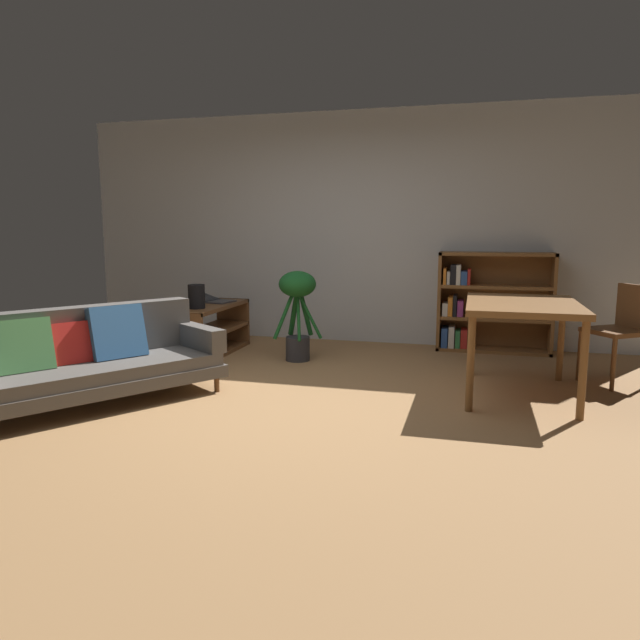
# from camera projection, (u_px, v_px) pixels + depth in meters

# --- Properties ---
(ground_plane) EXTENTS (8.16, 8.16, 0.00)m
(ground_plane) POSITION_uv_depth(u_px,v_px,m) (283.00, 404.00, 4.51)
(ground_plane) COLOR #A87A4C
(back_wall_panel) EXTENTS (6.80, 0.10, 2.70)m
(back_wall_panel) POSITION_uv_depth(u_px,v_px,m) (354.00, 229.00, 6.88)
(back_wall_panel) COLOR silver
(back_wall_panel) RESTS_ON ground_plane
(fabric_couch) EXTENTS (1.65, 1.95, 0.75)m
(fabric_couch) POSITION_uv_depth(u_px,v_px,m) (93.00, 357.00, 4.53)
(fabric_couch) COLOR brown
(fabric_couch) RESTS_ON ground_plane
(media_console) EXTENTS (0.40, 1.24, 0.54)m
(media_console) POSITION_uv_depth(u_px,v_px,m) (211.00, 330.00, 6.26)
(media_console) COLOR brown
(media_console) RESTS_ON ground_plane
(open_laptop) EXTENTS (0.47, 0.36, 0.07)m
(open_laptop) POSITION_uv_depth(u_px,v_px,m) (215.00, 300.00, 6.46)
(open_laptop) COLOR #333338
(open_laptop) RESTS_ON media_console
(desk_speaker) EXTENTS (0.17, 0.17, 0.25)m
(desk_speaker) POSITION_uv_depth(u_px,v_px,m) (197.00, 296.00, 5.92)
(desk_speaker) COLOR black
(desk_speaker) RESTS_ON media_console
(potted_floor_plant) EXTENTS (0.48, 0.42, 0.93)m
(potted_floor_plant) POSITION_uv_depth(u_px,v_px,m) (298.00, 303.00, 5.91)
(potted_floor_plant) COLOR #333338
(potted_floor_plant) RESTS_ON ground_plane
(dining_table) EXTENTS (0.87, 1.22, 0.77)m
(dining_table) POSITION_uv_depth(u_px,v_px,m) (522.00, 312.00, 4.66)
(dining_table) COLOR brown
(dining_table) RESTS_ON ground_plane
(dining_chair_near) EXTENTS (0.59, 0.59, 0.87)m
(dining_chair_near) POSITION_uv_depth(u_px,v_px,m) (622.00, 327.00, 5.04)
(dining_chair_near) COLOR brown
(dining_chair_near) RESTS_ON ground_plane
(bookshelf) EXTENTS (1.22, 0.35, 1.10)m
(bookshelf) POSITION_uv_depth(u_px,v_px,m) (486.00, 303.00, 6.42)
(bookshelf) COLOR brown
(bookshelf) RESTS_ON ground_plane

